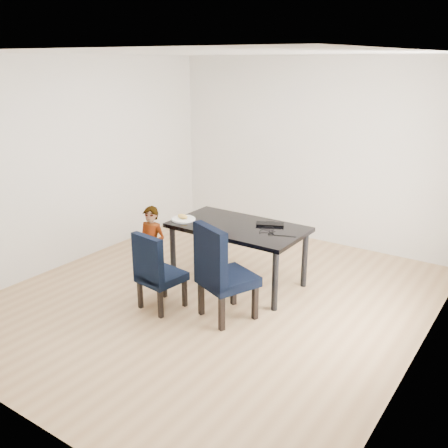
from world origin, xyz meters
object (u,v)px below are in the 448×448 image
Objects in this scene: child at (152,247)px; dining_table at (238,254)px; laptop at (270,223)px; chair_left at (161,270)px; chair_right at (228,271)px; plate at (183,219)px.

dining_table is at bearing 32.13° from child.
chair_left is at bearing 37.42° from laptop.
laptop is at bearing 70.96° from chair_left.
chair_right is 3.54× the size of plate.
child reaches higher than chair_left.
dining_table is 0.55m from laptop.
dining_table is 0.80m from plate.
plate reaches higher than dining_table.
dining_table is 4.80× the size of laptop.
chair_right is 1.06× the size of child.
chair_right is (0.38, -0.78, 0.15)m from dining_table.
child is 1.45m from laptop.
chair_right is at bearing -28.91° from plate.
plate is (-0.68, -0.20, 0.38)m from dining_table.
chair_left is 2.68× the size of laptop.
laptop is (0.64, 1.27, 0.32)m from chair_left.
chair_left is at bearing -67.75° from plate.
laptop is (-0.09, 1.05, 0.23)m from chair_right.
chair_left is 2.98× the size of plate.
chair_left is 0.76m from chair_right.
dining_table is 5.35× the size of plate.
chair_left is (-0.35, -1.01, 0.07)m from dining_table.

